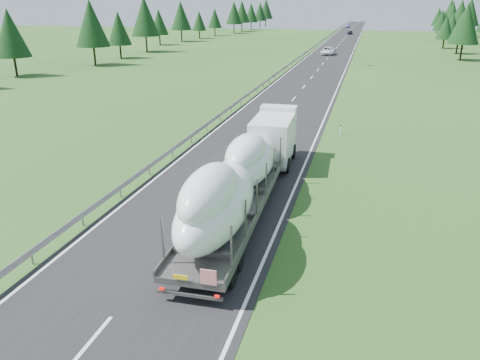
% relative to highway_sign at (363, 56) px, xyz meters
% --- Properties ---
extents(ground, '(400.00, 400.00, 0.00)m').
position_rel_highway_sign_xyz_m(ground, '(-7.20, -80.00, -1.81)').
color(ground, '#274E1A').
rests_on(ground, ground).
extents(road_surface, '(10.00, 400.00, 0.02)m').
position_rel_highway_sign_xyz_m(road_surface, '(-7.20, 20.00, -1.80)').
color(road_surface, black).
rests_on(road_surface, ground).
extents(guardrail, '(0.10, 400.00, 0.76)m').
position_rel_highway_sign_xyz_m(guardrail, '(-12.50, 19.94, -1.21)').
color(guardrail, slate).
rests_on(guardrail, ground).
extents(marker_posts, '(0.13, 350.08, 1.00)m').
position_rel_highway_sign_xyz_m(marker_posts, '(-0.70, 75.00, -1.27)').
color(marker_posts, silver).
rests_on(marker_posts, ground).
extents(highway_sign, '(0.08, 0.90, 2.60)m').
position_rel_highway_sign_xyz_m(highway_sign, '(0.00, 0.00, 0.00)').
color(highway_sign, slate).
rests_on(highway_sign, ground).
extents(tree_line_left, '(13.23, 256.58, 12.64)m').
position_rel_highway_sign_xyz_m(tree_line_left, '(-50.36, 23.12, 5.25)').
color(tree_line_left, black).
rests_on(tree_line_left, ground).
extents(boat_truck, '(3.36, 20.44, 4.61)m').
position_rel_highway_sign_xyz_m(boat_truck, '(-4.87, -67.96, 0.58)').
color(boat_truck, silver).
rests_on(boat_truck, ground).
extents(distant_van, '(2.95, 6.08, 1.67)m').
position_rel_highway_sign_xyz_m(distant_van, '(-7.81, 18.03, -0.97)').
color(distant_van, white).
rests_on(distant_van, ground).
extents(distant_car_dark, '(1.95, 4.19, 1.39)m').
position_rel_highway_sign_xyz_m(distant_car_dark, '(-6.41, 92.22, -1.11)').
color(distant_car_dark, black).
rests_on(distant_car_dark, ground).
extents(distant_car_blue, '(1.47, 3.97, 1.30)m').
position_rel_highway_sign_xyz_m(distant_car_blue, '(-9.79, 142.65, -1.16)').
color(distant_car_blue, '#1B254C').
rests_on(distant_car_blue, ground).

